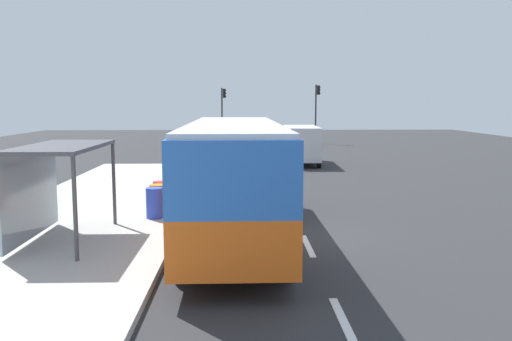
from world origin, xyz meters
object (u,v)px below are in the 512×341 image
object	(u,v)px
traffic_light_far_side	(223,107)
recycling_bin_red	(161,195)
white_van	(301,142)
traffic_light_near_side	(317,105)
recycling_bin_orange	(158,199)
sedan_near	(285,137)
bus_shelter	(51,168)
bus	(234,172)
recycling_bin_blue	(154,203)

from	to	relation	value
traffic_light_far_side	recycling_bin_red	bearing A→B (deg)	-91.93
white_van	traffic_light_near_side	distance (m)	17.20
recycling_bin_orange	recycling_bin_red	world-z (taller)	same
sedan_near	traffic_light_far_side	bearing A→B (deg)	140.58
white_van	bus_shelter	world-z (taller)	bus_shelter
white_van	traffic_light_far_side	xyz separation A→B (m)	(-5.30, 17.53, 2.03)
white_van	traffic_light_far_side	world-z (taller)	traffic_light_far_side
sedan_near	recycling_bin_red	size ratio (longest dim) A/B	4.69
traffic_light_far_side	bus_shelter	bearing A→B (deg)	-95.17
bus	traffic_light_far_side	world-z (taller)	traffic_light_far_side
recycling_bin_orange	traffic_light_near_side	bearing A→B (deg)	73.36
bus	sedan_near	xyz separation A→B (m)	(4.01, 31.17, -1.05)
recycling_bin_orange	traffic_light_far_side	world-z (taller)	traffic_light_far_side
recycling_bin_blue	recycling_bin_red	bearing A→B (deg)	90.00
recycling_bin_red	traffic_light_far_side	distance (m)	32.67
sedan_near	recycling_bin_orange	distance (m)	29.52
traffic_light_near_side	traffic_light_far_side	world-z (taller)	traffic_light_near_side
sedan_near	bus_shelter	size ratio (longest dim) A/B	1.11
bus	recycling_bin_blue	size ratio (longest dim) A/B	11.61
recycling_bin_orange	recycling_bin_red	bearing A→B (deg)	90.00
bus	white_van	bearing A→B (deg)	77.79
bus	bus_shelter	world-z (taller)	bus
white_van	recycling_bin_orange	distance (m)	16.98
sedan_near	white_van	bearing A→B (deg)	-90.45
sedan_near	bus_shelter	world-z (taller)	bus_shelter
bus	traffic_light_far_side	size ratio (longest dim) A/B	2.17
bus	recycling_bin_red	bearing A→B (deg)	129.00
bus	sedan_near	world-z (taller)	bus
bus	white_van	xyz separation A→B (m)	(3.91, 18.08, -0.50)
white_van	recycling_bin_red	world-z (taller)	white_van
recycling_bin_orange	recycling_bin_red	distance (m)	0.70
recycling_bin_red	bus_shelter	distance (m)	4.86
recycling_bin_orange	bus_shelter	world-z (taller)	bus_shelter
bus	traffic_light_far_side	distance (m)	35.67
recycling_bin_red	bus_shelter	world-z (taller)	bus_shelter
white_van	recycling_bin_orange	world-z (taller)	white_van
recycling_bin_red	traffic_light_far_side	xyz separation A→B (m)	(1.10, 32.54, 2.72)
sedan_near	recycling_bin_blue	distance (m)	30.21
recycling_bin_orange	bus_shelter	xyz separation A→B (m)	(-2.21, -3.39, 1.44)
recycling_bin_orange	traffic_light_far_side	distance (m)	33.37
recycling_bin_orange	sedan_near	bearing A→B (deg)	77.28
bus	recycling_bin_orange	bearing A→B (deg)	136.37
bus	recycling_bin_orange	distance (m)	3.64
bus_shelter	recycling_bin_orange	bearing A→B (deg)	56.83
recycling_bin_red	white_van	bearing A→B (deg)	66.90
bus	bus_shelter	bearing A→B (deg)	-167.83
white_van	sedan_near	bearing A→B (deg)	89.55
white_van	bus_shelter	size ratio (longest dim) A/B	1.32
traffic_light_near_side	recycling_bin_blue	bearing A→B (deg)	-106.31
recycling_bin_blue	traffic_light_far_side	xyz separation A→B (m)	(1.10, 33.94, 2.72)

